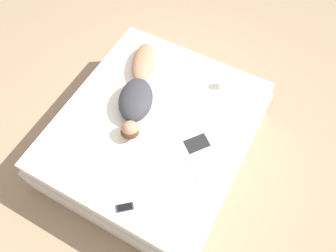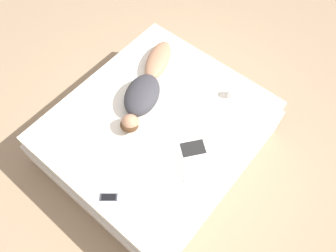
{
  "view_description": "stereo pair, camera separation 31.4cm",
  "coord_description": "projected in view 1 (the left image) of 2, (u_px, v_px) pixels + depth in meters",
  "views": [
    {
      "loc": [
        -0.91,
        1.4,
        3.35
      ],
      "look_at": [
        -0.16,
        0.0,
        0.64
      ],
      "focal_mm": 35.0,
      "sensor_mm": 36.0,
      "label": 1
    },
    {
      "loc": [
        -1.17,
        1.22,
        3.35
      ],
      "look_at": [
        -0.16,
        0.0,
        0.64
      ],
      "focal_mm": 35.0,
      "sensor_mm": 36.0,
      "label": 2
    }
  ],
  "objects": [
    {
      "name": "bed",
      "position": [
        155.0,
        136.0,
        3.48
      ],
      "size": [
        1.86,
        2.09,
        0.59
      ],
      "color": "beige",
      "rests_on": "ground_plane"
    },
    {
      "name": "ground_plane",
      "position": [
        156.0,
        148.0,
        3.73
      ],
      "size": [
        12.0,
        12.0,
        0.0
      ],
      "primitive_type": "plane",
      "color": "#9E8466"
    },
    {
      "name": "open_magazine",
      "position": [
        202.0,
        153.0,
        3.05
      ],
      "size": [
        0.57,
        0.54,
        0.01
      ],
      "rotation": [
        0.0,
        0.0,
        -0.66
      ],
      "color": "silver",
      "rests_on": "bed"
    },
    {
      "name": "coffee_mug",
      "position": [
        221.0,
        84.0,
        3.4
      ],
      "size": [
        0.11,
        0.08,
        0.1
      ],
      "color": "white",
      "rests_on": "bed"
    },
    {
      "name": "cell_phone",
      "position": [
        125.0,
        207.0,
        2.79
      ],
      "size": [
        0.16,
        0.15,
        0.01
      ],
      "rotation": [
        0.0,
        0.0,
        -0.88
      ],
      "color": "#333842",
      "rests_on": "bed"
    },
    {
      "name": "person",
      "position": [
        137.0,
        92.0,
        3.3
      ],
      "size": [
        0.66,
        1.21,
        0.2
      ],
      "rotation": [
        0.0,
        0.0,
        0.39
      ],
      "color": "#A37556",
      "rests_on": "bed"
    }
  ]
}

